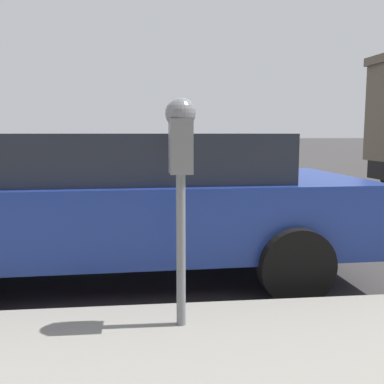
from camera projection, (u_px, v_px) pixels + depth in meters
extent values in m
plane|color=#3D3A3A|center=(151.00, 249.00, 5.49)|extent=(220.00, 220.00, 0.00)
cylinder|color=gray|center=(181.00, 251.00, 2.88)|extent=(0.06, 0.06, 0.99)
cube|color=gray|center=(181.00, 146.00, 2.80)|extent=(0.20, 0.14, 0.34)
sphere|color=gray|center=(180.00, 113.00, 2.77)|extent=(0.19, 0.19, 0.19)
cube|color=#B21919|center=(179.00, 152.00, 2.91)|extent=(0.01, 0.11, 0.12)
cube|color=black|center=(179.00, 134.00, 2.89)|extent=(0.01, 0.10, 0.08)
cube|color=navy|center=(122.00, 211.00, 4.43)|extent=(2.04, 4.69, 0.65)
cube|color=#232833|center=(140.00, 156.00, 4.38)|extent=(1.75, 2.64, 0.43)
cylinder|color=black|center=(296.00, 265.00, 3.73)|extent=(0.24, 0.65, 0.64)
cylinder|color=black|center=(240.00, 221.00, 5.61)|extent=(0.24, 0.65, 0.64)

